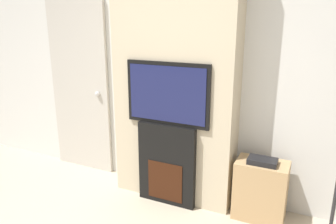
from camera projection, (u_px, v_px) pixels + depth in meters
wall_back at (183, 69)px, 3.41m from camera, size 6.00×0.06×2.70m
chimney_breast at (175, 72)px, 3.24m from camera, size 1.26×0.33×2.70m
fireplace at (168, 164)px, 3.35m from camera, size 0.61×0.15×0.85m
television at (168, 94)px, 3.15m from camera, size 0.86×0.07×0.62m
media_stand at (260, 189)px, 3.11m from camera, size 0.48×0.30×0.63m
entry_door at (80, 88)px, 4.00m from camera, size 0.82×0.09×2.08m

